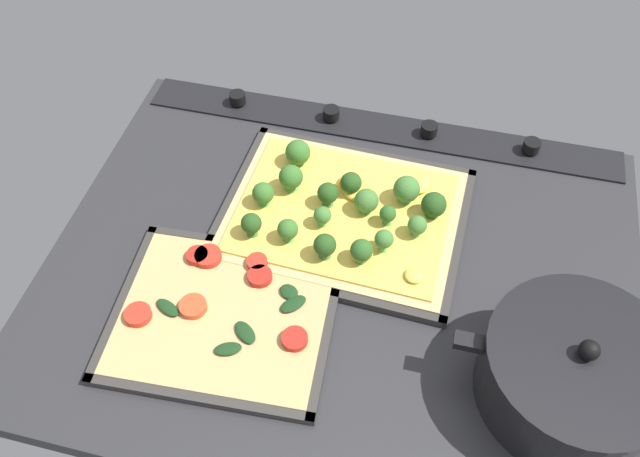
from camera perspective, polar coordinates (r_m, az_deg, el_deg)
name	(u,v)px	position (r cm, az deg, el deg)	size (l,w,h in cm)	color
ground_plane	(341,273)	(94.78, 1.85, -3.88)	(83.38, 65.95, 3.00)	#28282B
stove_control_panel	(379,126)	(112.49, 5.16, 8.85)	(80.05, 7.00, 2.60)	black
baking_tray_front	(343,218)	(98.59, 2.01, 0.95)	(37.19, 30.39, 1.30)	#33302D
broccoli_pizza	(344,210)	(97.21, 2.14, 1.65)	(34.68, 27.89, 5.87)	tan
baking_tray_back	(224,317)	(89.51, -8.36, -7.64)	(30.75, 26.63, 1.30)	#33302D
veggie_pizza_back	(223,312)	(89.12, -8.40, -7.16)	(28.22, 24.09, 1.90)	tan
cooking_pot	(573,374)	(85.03, 21.13, -11.75)	(29.03, 22.26, 12.21)	black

